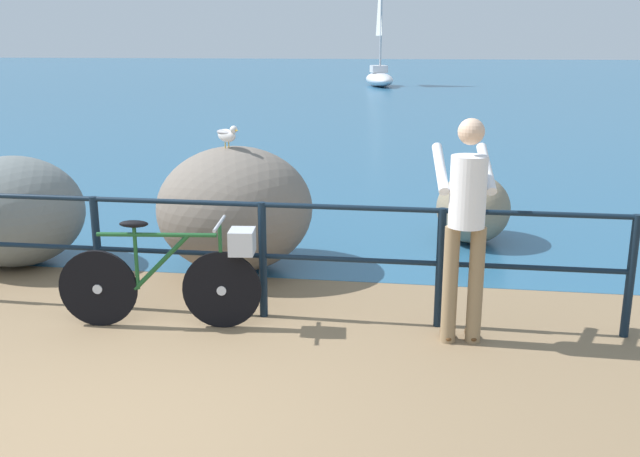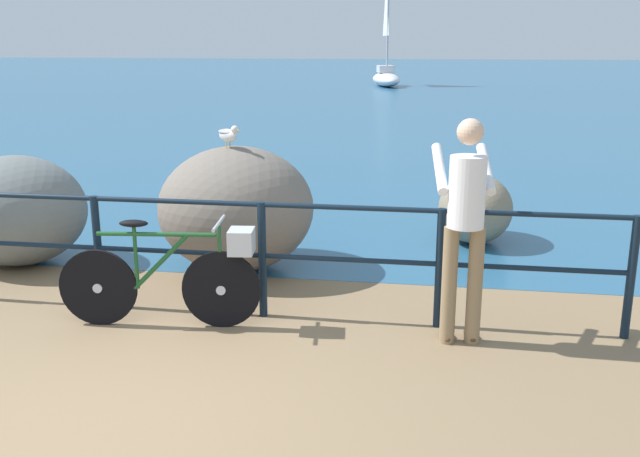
% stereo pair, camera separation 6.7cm
% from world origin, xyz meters
% --- Properties ---
extents(ground_plane, '(120.00, 120.00, 0.10)m').
position_xyz_m(ground_plane, '(0.00, 20.00, -0.05)').
color(ground_plane, '#846B4C').
extents(sea_surface, '(120.00, 90.00, 0.01)m').
position_xyz_m(sea_surface, '(0.00, 48.12, 0.00)').
color(sea_surface, '#285B7F').
rests_on(sea_surface, ground_plane).
extents(promenade_railing, '(7.58, 0.07, 1.02)m').
position_xyz_m(promenade_railing, '(0.00, 2.10, 0.64)').
color(promenade_railing, black).
rests_on(promenade_railing, ground_plane).
extents(bicycle, '(1.69, 0.48, 0.92)m').
position_xyz_m(bicycle, '(0.10, 1.77, 0.46)').
color(bicycle, black).
rests_on(bicycle, ground_plane).
extents(person_at_railing, '(0.50, 0.66, 1.78)m').
position_xyz_m(person_at_railing, '(2.42, 1.82, 0.99)').
color(person_at_railing, '#8C7251').
rests_on(person_at_railing, ground_plane).
extents(breakwater_boulder_main, '(1.61, 1.63, 1.29)m').
position_xyz_m(breakwater_boulder_main, '(0.16, 3.39, 0.65)').
color(breakwater_boulder_main, slate).
rests_on(breakwater_boulder_main, ground).
extents(breakwater_boulder_left, '(1.47, 1.34, 1.17)m').
position_xyz_m(breakwater_boulder_left, '(-2.19, 3.18, 0.59)').
color(breakwater_boulder_left, slate).
rests_on(breakwater_boulder_left, ground).
extents(breakwater_boulder_right, '(0.87, 1.12, 0.81)m').
position_xyz_m(breakwater_boulder_right, '(2.69, 4.82, 0.41)').
color(breakwater_boulder_right, gray).
rests_on(breakwater_boulder_right, ground).
extents(seagull, '(0.31, 0.26, 0.23)m').
position_xyz_m(seagull, '(0.13, 3.30, 1.43)').
color(seagull, gold).
rests_on(seagull, breakwater_boulder_main).
extents(sailboat, '(2.17, 4.57, 6.16)m').
position_xyz_m(sailboat, '(-0.42, 34.76, 0.71)').
color(sailboat, white).
rests_on(sailboat, sea_surface).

